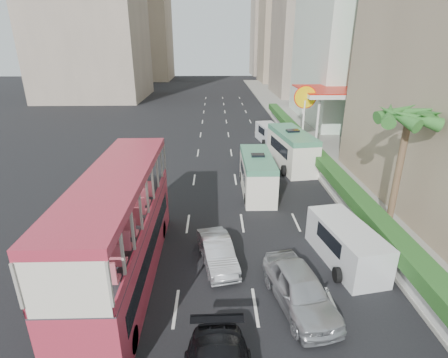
{
  "coord_description": "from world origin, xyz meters",
  "views": [
    {
      "loc": [
        -1.96,
        -13.17,
        9.98
      ],
      "look_at": [
        -1.5,
        4.0,
        3.2
      ],
      "focal_mm": 28.0,
      "sensor_mm": 36.0,
      "label": 1
    }
  ],
  "objects_px": {
    "car_silver_lane_b": "(298,305)",
    "minibus_near": "(257,174)",
    "van_asset": "(255,168)",
    "panel_van_near": "(346,244)",
    "panel_van_far": "(269,134)",
    "palm_tree": "(398,174)",
    "car_silver_lane_a": "(217,263)",
    "shell_station": "(329,115)",
    "minibus_far": "(291,149)",
    "double_decker_bus": "(121,229)"
  },
  "relations": [
    {
      "from": "double_decker_bus",
      "to": "panel_van_far",
      "type": "bearing_deg",
      "value": 66.7
    },
    {
      "from": "double_decker_bus",
      "to": "panel_van_near",
      "type": "distance_m",
      "value": 10.43
    },
    {
      "from": "minibus_near",
      "to": "shell_station",
      "type": "xyz_separation_m",
      "value": [
        9.03,
        13.44,
        1.42
      ]
    },
    {
      "from": "panel_van_far",
      "to": "palm_tree",
      "type": "distance_m",
      "value": 19.38
    },
    {
      "from": "van_asset",
      "to": "panel_van_near",
      "type": "relative_size",
      "value": 0.96
    },
    {
      "from": "car_silver_lane_b",
      "to": "minibus_far",
      "type": "distance_m",
      "value": 17.29
    },
    {
      "from": "car_silver_lane_a",
      "to": "panel_van_far",
      "type": "distance_m",
      "value": 22.56
    },
    {
      "from": "double_decker_bus",
      "to": "minibus_near",
      "type": "bearing_deg",
      "value": 53.93
    },
    {
      "from": "van_asset",
      "to": "car_silver_lane_a",
      "type": "bearing_deg",
      "value": -102.51
    },
    {
      "from": "double_decker_bus",
      "to": "panel_van_far",
      "type": "xyz_separation_m",
      "value": [
        9.82,
        22.81,
        -1.63
      ]
    },
    {
      "from": "car_silver_lane_a",
      "to": "panel_van_near",
      "type": "xyz_separation_m",
      "value": [
        6.16,
        0.03,
        0.95
      ]
    },
    {
      "from": "shell_station",
      "to": "van_asset",
      "type": "bearing_deg",
      "value": -135.35
    },
    {
      "from": "minibus_near",
      "to": "minibus_far",
      "type": "distance_m",
      "value": 6.49
    },
    {
      "from": "car_silver_lane_b",
      "to": "minibus_near",
      "type": "xyz_separation_m",
      "value": [
        -0.4,
        11.5,
        1.33
      ]
    },
    {
      "from": "car_silver_lane_b",
      "to": "panel_van_near",
      "type": "xyz_separation_m",
      "value": [
        2.89,
        2.97,
        0.95
      ]
    },
    {
      "from": "car_silver_lane_a",
      "to": "car_silver_lane_b",
      "type": "relative_size",
      "value": 0.83
    },
    {
      "from": "car_silver_lane_a",
      "to": "shell_station",
      "type": "xyz_separation_m",
      "value": [
        11.9,
        21.99,
        2.75
      ]
    },
    {
      "from": "panel_van_far",
      "to": "palm_tree",
      "type": "relative_size",
      "value": 0.7
    },
    {
      "from": "van_asset",
      "to": "panel_van_near",
      "type": "height_order",
      "value": "panel_van_near"
    },
    {
      "from": "shell_station",
      "to": "panel_van_near",
      "type": "bearing_deg",
      "value": -104.65
    },
    {
      "from": "double_decker_bus",
      "to": "panel_van_near",
      "type": "xyz_separation_m",
      "value": [
        10.26,
        1.04,
        -1.58
      ]
    },
    {
      "from": "van_asset",
      "to": "shell_station",
      "type": "xyz_separation_m",
      "value": [
        8.62,
        8.52,
        2.75
      ]
    },
    {
      "from": "car_silver_lane_a",
      "to": "minibus_far",
      "type": "distance_m",
      "value": 15.46
    },
    {
      "from": "double_decker_bus",
      "to": "minibus_near",
      "type": "distance_m",
      "value": 11.89
    },
    {
      "from": "car_silver_lane_b",
      "to": "shell_station",
      "type": "bearing_deg",
      "value": 59.19
    },
    {
      "from": "minibus_far",
      "to": "panel_van_far",
      "type": "height_order",
      "value": "minibus_far"
    },
    {
      "from": "double_decker_bus",
      "to": "shell_station",
      "type": "height_order",
      "value": "shell_station"
    },
    {
      "from": "minibus_near",
      "to": "minibus_far",
      "type": "xyz_separation_m",
      "value": [
        3.53,
        5.44,
        0.17
      ]
    },
    {
      "from": "panel_van_far",
      "to": "panel_van_near",
      "type": "bearing_deg",
      "value": -99.02
    },
    {
      "from": "minibus_near",
      "to": "panel_van_far",
      "type": "distance_m",
      "value": 13.55
    },
    {
      "from": "double_decker_bus",
      "to": "minibus_far",
      "type": "xyz_separation_m",
      "value": [
        10.5,
        15.0,
        -1.02
      ]
    },
    {
      "from": "palm_tree",
      "to": "van_asset",
      "type": "bearing_deg",
      "value": 121.49
    },
    {
      "from": "car_silver_lane_b",
      "to": "panel_van_far",
      "type": "xyz_separation_m",
      "value": [
        2.46,
        24.74,
        0.9
      ]
    },
    {
      "from": "car_silver_lane_a",
      "to": "palm_tree",
      "type": "bearing_deg",
      "value": 5.22
    },
    {
      "from": "double_decker_bus",
      "to": "palm_tree",
      "type": "bearing_deg",
      "value": 16.16
    },
    {
      "from": "minibus_far",
      "to": "palm_tree",
      "type": "relative_size",
      "value": 1.06
    },
    {
      "from": "double_decker_bus",
      "to": "car_silver_lane_a",
      "type": "bearing_deg",
      "value": 13.82
    },
    {
      "from": "double_decker_bus",
      "to": "car_silver_lane_a",
      "type": "xyz_separation_m",
      "value": [
        4.1,
        1.01,
        -2.53
      ]
    },
    {
      "from": "car_silver_lane_a",
      "to": "panel_van_far",
      "type": "height_order",
      "value": "panel_van_far"
    },
    {
      "from": "van_asset",
      "to": "palm_tree",
      "type": "height_order",
      "value": "palm_tree"
    },
    {
      "from": "minibus_far",
      "to": "shell_station",
      "type": "height_order",
      "value": "shell_station"
    },
    {
      "from": "car_silver_lane_a",
      "to": "shell_station",
      "type": "relative_size",
      "value": 0.49
    },
    {
      "from": "car_silver_lane_b",
      "to": "panel_van_far",
      "type": "distance_m",
      "value": 24.88
    },
    {
      "from": "panel_van_far",
      "to": "shell_station",
      "type": "bearing_deg",
      "value": -8.39
    },
    {
      "from": "car_silver_lane_a",
      "to": "panel_van_far",
      "type": "bearing_deg",
      "value": 63.37
    },
    {
      "from": "car_silver_lane_b",
      "to": "minibus_far",
      "type": "height_order",
      "value": "minibus_far"
    },
    {
      "from": "panel_van_near",
      "to": "double_decker_bus",
      "type": "bearing_deg",
      "value": 175.5
    },
    {
      "from": "car_silver_lane_b",
      "to": "shell_station",
      "type": "xyz_separation_m",
      "value": [
        8.63,
        24.94,
        2.75
      ]
    },
    {
      "from": "minibus_far",
      "to": "palm_tree",
      "type": "bearing_deg",
      "value": -81.04
    },
    {
      "from": "car_silver_lane_a",
      "to": "minibus_near",
      "type": "xyz_separation_m",
      "value": [
        2.87,
        8.56,
        1.33
      ]
    }
  ]
}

